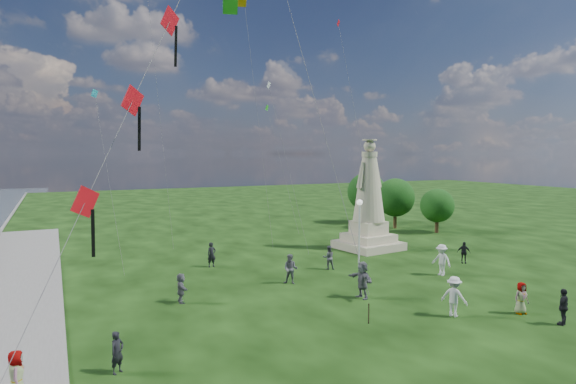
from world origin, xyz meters
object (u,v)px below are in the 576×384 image
statue (369,208)px  person_5 (181,288)px  person_3 (563,307)px  person_2 (454,296)px  person_8 (442,260)px  person_0 (117,352)px  person_9 (464,252)px  person_10 (16,379)px  person_7 (329,257)px  person_1 (291,269)px  lamppost (359,217)px  person_6 (212,255)px  person_4 (521,298)px  person_11 (362,280)px

statue → person_5: bearing=-163.8°
person_3 → person_2: bearing=-58.3°
person_5 → person_8: size_ratio=0.78×
person_0 → person_3: size_ratio=0.90×
person_0 → person_5: person_5 is taller
person_9 → person_10: person_10 is taller
person_7 → person_1: bearing=45.6°
lamppost → person_6: lamppost is taller
person_3 → person_4: (-0.36, 1.82, -0.06)m
person_3 → person_8: size_ratio=0.84×
statue → person_3: statue is taller
person_8 → person_11: (-7.08, -1.76, 0.00)m
person_2 → statue: bearing=-47.6°
person_1 → statue: bearing=72.4°
person_3 → person_4: bearing=-96.5°
statue → person_7: size_ratio=5.54×
person_2 → person_3: 4.51m
person_6 → person_9: 17.07m
person_3 → person_10: bearing=-25.4°
person_1 → person_9: bearing=37.5°
person_1 → person_6: person_1 is taller
person_2 → person_6: 15.93m
statue → person_10: statue is taller
person_5 → person_10: (-6.74, -7.64, 0.03)m
person_8 → person_9: (3.77, 1.84, -0.22)m
person_0 → person_8: size_ratio=0.76×
person_0 → person_4: 17.74m
person_8 → person_9: size_ratio=1.30×
statue → person_0: size_ratio=5.90×
statue → person_6: statue is taller
person_2 → person_5: 13.13m
person_1 → person_4: (7.37, -9.33, -0.12)m
person_4 → person_9: 10.49m
person_5 → person_9: 19.43m
person_9 → person_10: (-26.17, -7.89, 0.04)m
person_4 → person_8: bearing=84.3°
lamppost → person_3: size_ratio=2.70×
person_1 → person_9: person_1 is taller
lamppost → person_9: 7.54m
person_4 → person_10: 20.60m
statue → person_9: 7.92m
person_8 → person_11: bearing=-89.2°
person_2 → person_9: bearing=-74.5°
person_7 → person_9: 9.53m
person_9 → lamppost: bearing=-168.0°
person_6 → person_3: bearing=-65.3°
person_9 → person_11: (-10.84, -3.60, 0.22)m
person_6 → person_10: size_ratio=1.05×
person_0 → person_9: 24.28m
statue → lamppost: (-3.44, -3.73, -0.08)m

